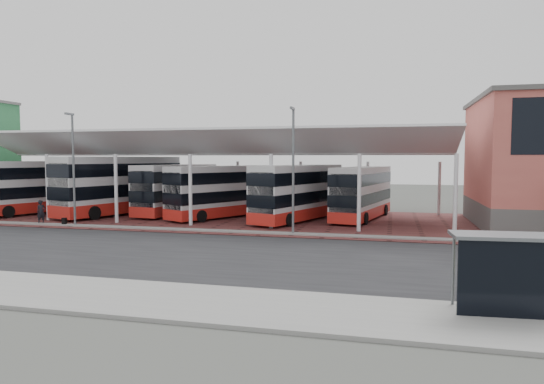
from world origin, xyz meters
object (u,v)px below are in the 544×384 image
(bus_0, at_px, (40,187))
(bus_1, at_px, (120,186))
(bus_2, at_px, (177,189))
(bus_shelter, at_px, (513,266))
(pedestrian, at_px, (41,212))
(bus_5, at_px, (362,193))
(bus_4, at_px, (298,193))
(bus_3, at_px, (223,192))

(bus_0, bearing_deg, bus_1, 27.09)
(bus_0, relative_size, bus_2, 1.07)
(bus_1, xyz_separation_m, bus_shelter, (26.41, -21.52, -0.87))
(bus_1, relative_size, bus_shelter, 3.94)
(bus_2, distance_m, pedestrian, 11.13)
(bus_5, height_order, bus_shelter, bus_5)
(bus_0, distance_m, bus_2, 12.13)
(bus_5, bearing_deg, bus_1, -163.33)
(bus_4, bearing_deg, bus_0, -159.40)
(pedestrian, xyz_separation_m, bus_shelter, (28.66, -14.47, 0.71))
(bus_1, height_order, bus_shelter, bus_1)
(bus_5, bearing_deg, bus_2, -168.10)
(bus_3, xyz_separation_m, pedestrian, (-11.61, -7.10, -1.20))
(bus_3, height_order, bus_5, bus_3)
(bus_4, distance_m, bus_5, 5.21)
(bus_4, bearing_deg, bus_2, -171.43)
(bus_1, distance_m, bus_shelter, 34.08)
(bus_0, distance_m, bus_3, 16.73)
(bus_1, height_order, pedestrian, bus_1)
(bus_2, relative_size, bus_4, 1.00)
(bus_3, xyz_separation_m, bus_4, (6.38, -0.49, 0.04))
(bus_0, xyz_separation_m, bus_4, (23.08, 0.47, -0.14))
(bus_0, distance_m, bus_5, 27.95)
(bus_0, relative_size, bus_5, 1.10)
(bus_4, relative_size, bus_shelter, 3.40)
(bus_5, bearing_deg, bus_4, -143.68)
(bus_2, bearing_deg, bus_3, -12.04)
(bus_3, relative_size, pedestrian, 5.70)
(bus_0, relative_size, pedestrian, 6.39)
(bus_1, relative_size, bus_3, 1.22)
(bus_3, bearing_deg, pedestrian, -120.15)
(bus_1, relative_size, bus_4, 1.16)
(pedestrian, bearing_deg, bus_1, 6.99)
(bus_0, relative_size, bus_4, 1.06)
(bus_5, height_order, pedestrian, bus_5)
(bus_1, height_order, bus_5, bus_1)
(bus_4, bearing_deg, bus_5, 43.84)
(bus_4, bearing_deg, bus_3, -165.00)
(pedestrian, bearing_deg, bus_shelter, -92.14)
(pedestrian, distance_m, bus_shelter, 32.11)
(bus_0, bearing_deg, pedestrian, -30.30)
(bus_0, height_order, bus_5, bus_0)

